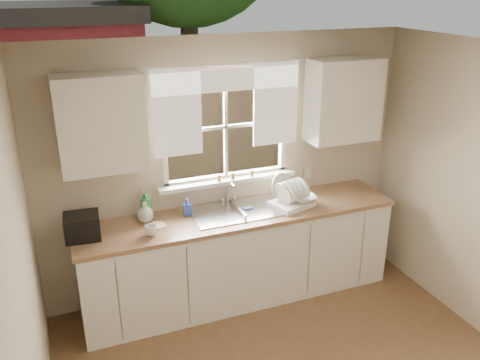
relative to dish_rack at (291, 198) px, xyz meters
name	(u,v)px	position (x,y,z in m)	size (l,w,h in m)	color
room_walls	(343,278)	(-0.52, -1.70, 0.24)	(3.62, 4.02, 2.50)	beige
ceiling	(354,69)	(-0.52, -1.64, 1.50)	(3.60, 4.00, 0.02)	silver
window	(226,144)	(-0.52, 0.36, 0.49)	(1.38, 0.16, 1.06)	white
curtains	(228,99)	(-0.52, 0.31, 0.94)	(1.50, 0.03, 0.81)	white
base_cabinets	(239,257)	(-0.52, 0.04, -0.56)	(3.00, 0.62, 0.87)	white
countertop	(239,215)	(-0.52, 0.04, -0.11)	(3.04, 0.65, 0.04)	#946C4A
upper_cabinet_left	(101,123)	(-1.67, 0.19, 0.85)	(0.70, 0.33, 0.80)	white
upper_cabinet_right	(344,100)	(0.63, 0.19, 0.85)	(0.70, 0.33, 0.80)	white
wall_outlet	(307,173)	(0.36, 0.35, 0.08)	(0.08, 0.01, 0.12)	beige
sill_jars	(235,176)	(-0.46, 0.30, 0.18)	(0.38, 0.04, 0.06)	brown
sink	(238,218)	(-0.52, 0.07, -0.16)	(0.88, 0.52, 0.40)	#B7B7BC
dish_rack	(291,198)	(0.00, 0.00, 0.00)	(0.45, 0.39, 0.30)	white
bowl	(304,198)	(0.11, -0.05, -0.01)	(0.24, 0.24, 0.06)	white
soap_bottle_a	(146,204)	(-1.35, 0.24, 0.05)	(0.11, 0.11, 0.28)	#2C883D
soap_bottle_b	(187,207)	(-0.98, 0.17, 0.00)	(0.07, 0.08, 0.17)	#2D4CA9
soap_bottle_c	(145,211)	(-1.37, 0.19, 0.01)	(0.15, 0.15, 0.19)	beige
saucer	(157,226)	(-1.30, 0.05, -0.08)	(0.16, 0.16, 0.01)	silver
cup	(151,230)	(-1.38, -0.10, -0.04)	(0.11, 0.11, 0.09)	silver
black_appliance	(82,226)	(-1.92, 0.07, 0.02)	(0.29, 0.25, 0.21)	black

